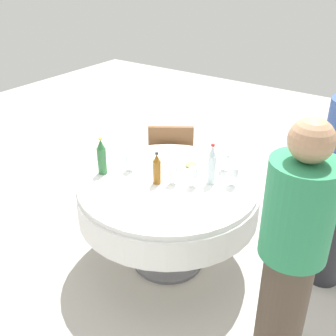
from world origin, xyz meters
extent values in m
plane|color=#B7B2A8|center=(0.00, 0.00, 0.00)|extent=(10.00, 10.00, 0.00)
cylinder|color=white|center=(0.00, 0.00, 0.72)|extent=(1.31, 1.31, 0.04)
cylinder|color=white|center=(0.00, 0.00, 0.59)|extent=(1.34, 1.34, 0.22)
cylinder|color=slate|center=(0.00, 0.00, 0.24)|extent=(0.14, 0.14, 0.48)
cylinder|color=slate|center=(0.00, 0.00, 0.01)|extent=(0.56, 0.56, 0.03)
cylinder|color=silver|center=(0.17, -0.26, 0.85)|extent=(0.06, 0.06, 0.22)
cone|color=silver|center=(0.17, -0.26, 1.00)|extent=(0.06, 0.06, 0.08)
cylinder|color=red|center=(0.17, -0.26, 1.04)|extent=(0.03, 0.03, 0.01)
cylinder|color=#8C5619|center=(-0.06, 0.05, 0.83)|extent=(0.06, 0.06, 0.18)
cone|color=#8C5619|center=(-0.06, 0.05, 0.95)|extent=(0.05, 0.05, 0.06)
cylinder|color=black|center=(-0.06, 0.05, 0.98)|extent=(0.02, 0.02, 0.01)
cylinder|color=#2D6B38|center=(-0.17, 0.48, 0.84)|extent=(0.07, 0.07, 0.20)
cone|color=#2D6B38|center=(-0.17, 0.48, 0.98)|extent=(0.06, 0.06, 0.07)
cylinder|color=gold|center=(-0.17, 0.48, 1.02)|extent=(0.03, 0.03, 0.01)
cylinder|color=white|center=(0.22, -0.41, 0.74)|extent=(0.06, 0.06, 0.00)
cylinder|color=white|center=(0.22, -0.41, 0.78)|extent=(0.01, 0.01, 0.08)
cylinder|color=white|center=(0.22, -0.41, 0.85)|extent=(0.07, 0.07, 0.07)
cylinder|color=maroon|center=(0.22, -0.41, 0.84)|extent=(0.06, 0.06, 0.03)
cylinder|color=white|center=(0.00, -0.05, 0.74)|extent=(0.06, 0.06, 0.00)
cylinder|color=white|center=(0.00, -0.05, 0.77)|extent=(0.01, 0.01, 0.06)
cylinder|color=white|center=(0.00, -0.05, 0.84)|extent=(0.07, 0.07, 0.08)
cylinder|color=white|center=(-0.02, 0.34, 0.74)|extent=(0.06, 0.06, 0.00)
cylinder|color=white|center=(-0.02, 0.34, 0.78)|extent=(0.01, 0.01, 0.06)
cylinder|color=white|center=(-0.02, 0.34, 0.84)|extent=(0.07, 0.07, 0.07)
cylinder|color=white|center=(0.39, -0.25, 0.74)|extent=(0.06, 0.06, 0.00)
cylinder|color=white|center=(0.39, -0.25, 0.78)|extent=(0.01, 0.01, 0.06)
cylinder|color=white|center=(0.39, -0.25, 0.85)|extent=(0.07, 0.07, 0.08)
cylinder|color=gold|center=(0.39, -0.25, 0.83)|extent=(0.06, 0.06, 0.03)
cylinder|color=white|center=(0.05, -0.18, 0.74)|extent=(0.06, 0.06, 0.00)
cylinder|color=white|center=(0.05, -0.18, 0.78)|extent=(0.01, 0.01, 0.08)
cylinder|color=white|center=(0.05, -0.18, 0.85)|extent=(0.07, 0.07, 0.07)
cylinder|color=gold|center=(0.05, -0.18, 0.84)|extent=(0.06, 0.06, 0.03)
cylinder|color=white|center=(0.33, 0.30, 0.75)|extent=(0.25, 0.25, 0.02)
cylinder|color=white|center=(0.28, -0.02, 0.75)|extent=(0.22, 0.22, 0.02)
ellipsoid|color=#8C9E59|center=(0.28, -0.02, 0.77)|extent=(0.10, 0.09, 0.02)
cube|color=silver|center=(-0.22, -0.46, 0.74)|extent=(0.11, 0.16, 0.00)
cube|color=silver|center=(0.10, 0.47, 0.74)|extent=(0.13, 0.15, 0.00)
cube|color=silver|center=(0.06, 0.21, 0.74)|extent=(0.18, 0.06, 0.00)
cylinder|color=#4C3F33|center=(-0.45, -1.08, 0.45)|extent=(0.26, 0.26, 0.89)
cylinder|color=#2D8C59|center=(-0.45, -1.08, 1.15)|extent=(0.34, 0.34, 0.52)
sphere|color=tan|center=(-0.45, -1.08, 1.51)|extent=(0.21, 0.21, 0.21)
cylinder|color=#26262B|center=(0.53, -1.08, 0.44)|extent=(0.26, 0.26, 0.88)
cube|color=brown|center=(0.77, 0.50, 0.45)|extent=(0.55, 0.55, 0.04)
cube|color=brown|center=(0.62, 0.40, 0.66)|extent=(0.25, 0.36, 0.42)
cylinder|color=gray|center=(1.01, 0.45, 0.21)|extent=(0.03, 0.03, 0.43)
cylinder|color=gray|center=(0.82, 0.74, 0.21)|extent=(0.03, 0.03, 0.43)
cylinder|color=gray|center=(0.72, 0.27, 0.21)|extent=(0.03, 0.03, 0.43)
cylinder|color=gray|center=(0.53, 0.55, 0.21)|extent=(0.03, 0.03, 0.43)
camera|label=1|loc=(-2.15, -1.51, 2.25)|focal=44.28mm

